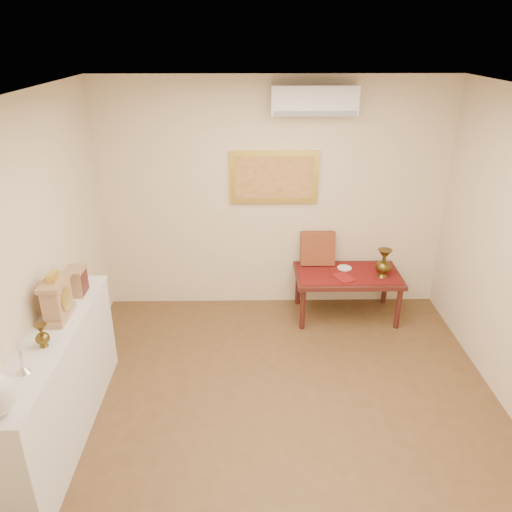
{
  "coord_description": "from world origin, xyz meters",
  "views": [
    {
      "loc": [
        -0.3,
        -3.26,
        3.1
      ],
      "look_at": [
        -0.22,
        1.15,
        1.11
      ],
      "focal_mm": 35.0,
      "sensor_mm": 36.0,
      "label": 1
    }
  ],
  "objects_px": {
    "wooden_chest": "(76,281)",
    "low_table": "(347,279)",
    "brass_urn_tall": "(384,260)",
    "mantel_clock": "(57,299)",
    "display_ledge": "(60,386)"
  },
  "relations": [
    {
      "from": "brass_urn_tall",
      "to": "display_ledge",
      "type": "distance_m",
      "value": 3.55
    },
    {
      "from": "wooden_chest",
      "to": "low_table",
      "type": "distance_m",
      "value": 2.99
    },
    {
      "from": "display_ledge",
      "to": "mantel_clock",
      "type": "xyz_separation_m",
      "value": [
        0.0,
        0.25,
        0.66
      ]
    },
    {
      "from": "display_ledge",
      "to": "low_table",
      "type": "height_order",
      "value": "display_ledge"
    },
    {
      "from": "mantel_clock",
      "to": "low_table",
      "type": "bearing_deg",
      "value": 31.4
    },
    {
      "from": "brass_urn_tall",
      "to": "display_ledge",
      "type": "relative_size",
      "value": 0.2
    },
    {
      "from": "brass_urn_tall",
      "to": "wooden_chest",
      "type": "height_order",
      "value": "wooden_chest"
    },
    {
      "from": "mantel_clock",
      "to": "wooden_chest",
      "type": "distance_m",
      "value": 0.41
    },
    {
      "from": "display_ledge",
      "to": "mantel_clock",
      "type": "relative_size",
      "value": 4.93
    },
    {
      "from": "brass_urn_tall",
      "to": "mantel_clock",
      "type": "distance_m",
      "value": 3.44
    },
    {
      "from": "wooden_chest",
      "to": "low_table",
      "type": "height_order",
      "value": "wooden_chest"
    },
    {
      "from": "wooden_chest",
      "to": "low_table",
      "type": "bearing_deg",
      "value": 24.69
    },
    {
      "from": "mantel_clock",
      "to": "low_table",
      "type": "relative_size",
      "value": 0.34
    },
    {
      "from": "display_ledge",
      "to": "mantel_clock",
      "type": "height_order",
      "value": "mantel_clock"
    },
    {
      "from": "display_ledge",
      "to": "low_table",
      "type": "xyz_separation_m",
      "value": [
        2.67,
        1.88,
        -0.01
      ]
    }
  ]
}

